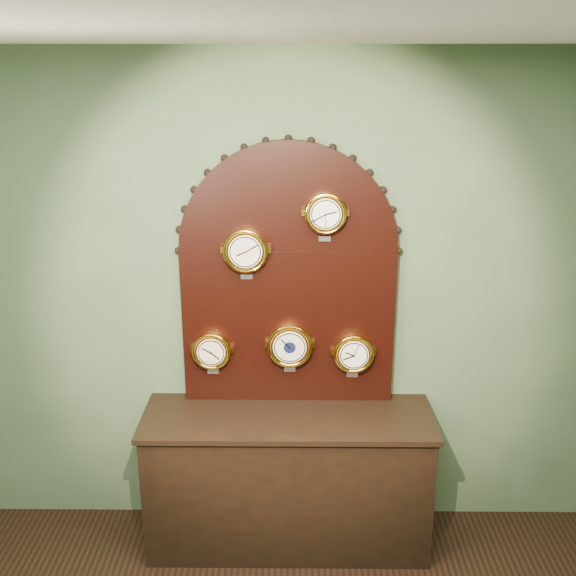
{
  "coord_description": "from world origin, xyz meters",
  "views": [
    {
      "loc": [
        0.03,
        -1.13,
        2.71
      ],
      "look_at": [
        0.0,
        2.25,
        1.58
      ],
      "focal_mm": 42.12,
      "sensor_mm": 36.0,
      "label": 1
    }
  ],
  "objects_px": {
    "tide_clock": "(354,353)",
    "barometer": "(290,345)",
    "display_board": "(288,269)",
    "shop_counter": "(288,482)",
    "arabic_clock": "(326,213)",
    "hygrometer": "(212,350)",
    "roman_clock": "(246,250)"
  },
  "relations": [
    {
      "from": "hygrometer",
      "to": "tide_clock",
      "type": "relative_size",
      "value": 0.97
    },
    {
      "from": "shop_counter",
      "to": "arabic_clock",
      "type": "xyz_separation_m",
      "value": [
        0.2,
        0.15,
        1.55
      ]
    },
    {
      "from": "roman_clock",
      "to": "hygrometer",
      "type": "relative_size",
      "value": 1.1
    },
    {
      "from": "shop_counter",
      "to": "hygrometer",
      "type": "distance_m",
      "value": 0.89
    },
    {
      "from": "shop_counter",
      "to": "display_board",
      "type": "relative_size",
      "value": 1.05
    },
    {
      "from": "hygrometer",
      "to": "barometer",
      "type": "distance_m",
      "value": 0.44
    },
    {
      "from": "hygrometer",
      "to": "barometer",
      "type": "relative_size",
      "value": 0.88
    },
    {
      "from": "roman_clock",
      "to": "tide_clock",
      "type": "xyz_separation_m",
      "value": [
        0.6,
        0.0,
        -0.6
      ]
    },
    {
      "from": "roman_clock",
      "to": "barometer",
      "type": "xyz_separation_m",
      "value": [
        0.24,
        -0.0,
        -0.55
      ]
    },
    {
      "from": "roman_clock",
      "to": "barometer",
      "type": "bearing_deg",
      "value": -0.08
    },
    {
      "from": "barometer",
      "to": "tide_clock",
      "type": "height_order",
      "value": "barometer"
    },
    {
      "from": "display_board",
      "to": "barometer",
      "type": "relative_size",
      "value": 5.01
    },
    {
      "from": "display_board",
      "to": "tide_clock",
      "type": "distance_m",
      "value": 0.61
    },
    {
      "from": "arabic_clock",
      "to": "hygrometer",
      "type": "bearing_deg",
      "value": 179.99
    },
    {
      "from": "hygrometer",
      "to": "tide_clock",
      "type": "height_order",
      "value": "hygrometer"
    },
    {
      "from": "barometer",
      "to": "arabic_clock",
      "type": "bearing_deg",
      "value": 0.27
    },
    {
      "from": "roman_clock",
      "to": "tide_clock",
      "type": "distance_m",
      "value": 0.85
    },
    {
      "from": "roman_clock",
      "to": "arabic_clock",
      "type": "xyz_separation_m",
      "value": [
        0.43,
        0.0,
        0.21
      ]
    },
    {
      "from": "display_board",
      "to": "barometer",
      "type": "distance_m",
      "value": 0.44
    },
    {
      "from": "display_board",
      "to": "roman_clock",
      "type": "xyz_separation_m",
      "value": [
        -0.23,
        -0.07,
        0.12
      ]
    },
    {
      "from": "display_board",
      "to": "barometer",
      "type": "bearing_deg",
      "value": -82.65
    },
    {
      "from": "barometer",
      "to": "tide_clock",
      "type": "relative_size",
      "value": 1.1
    },
    {
      "from": "display_board",
      "to": "barometer",
      "type": "height_order",
      "value": "display_board"
    },
    {
      "from": "arabic_clock",
      "to": "tide_clock",
      "type": "relative_size",
      "value": 0.99
    },
    {
      "from": "tide_clock",
      "to": "display_board",
      "type": "bearing_deg",
      "value": 169.81
    },
    {
      "from": "roman_clock",
      "to": "shop_counter",
      "type": "bearing_deg",
      "value": -33.64
    },
    {
      "from": "hygrometer",
      "to": "tide_clock",
      "type": "bearing_deg",
      "value": -0.02
    },
    {
      "from": "shop_counter",
      "to": "roman_clock",
      "type": "xyz_separation_m",
      "value": [
        -0.23,
        0.15,
        1.35
      ]
    },
    {
      "from": "arabic_clock",
      "to": "hygrometer",
      "type": "distance_m",
      "value": 1.01
    },
    {
      "from": "arabic_clock",
      "to": "tide_clock",
      "type": "distance_m",
      "value": 0.83
    },
    {
      "from": "display_board",
      "to": "tide_clock",
      "type": "xyz_separation_m",
      "value": [
        0.37,
        -0.07,
        -0.48
      ]
    },
    {
      "from": "tide_clock",
      "to": "barometer",
      "type": "bearing_deg",
      "value": -179.88
    }
  ]
}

